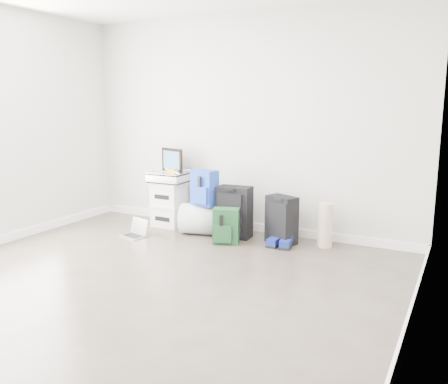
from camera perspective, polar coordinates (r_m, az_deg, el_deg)
The scene contains 14 objects.
ground at distance 4.20m, azimuth -12.62°, elevation -12.38°, with size 5.00×5.00×0.00m, color #3C332C.
room_envelope at distance 3.88m, azimuth -13.52°, elevation 11.77°, with size 4.52×5.02×2.71m.
boxes_stack at distance 6.33m, azimuth -6.67°, elevation -1.47°, with size 0.42×0.34×0.59m.
briefcase at distance 6.27m, azimuth -6.74°, elevation 1.74°, with size 0.48×0.35×0.14m, color #B2B2B7.
painting at distance 6.32m, azimuth -6.29°, elevation 3.86°, with size 0.40×0.16×0.31m.
drone at distance 6.19m, azimuth -6.25°, elevation 2.51°, with size 0.44×0.44×0.05m.
duffel_bag at distance 5.92m, azimuth -2.22°, elevation -3.32°, with size 0.38×0.38×0.61m, color gray.
blue_backpack at distance 5.81m, azimuth -2.40°, elevation 0.43°, with size 0.34×0.28×0.43m.
large_suitcase at distance 5.76m, azimuth 1.22°, elevation -2.43°, with size 0.42×0.29×0.63m.
green_backpack at distance 5.54m, azimuth 0.21°, elevation -4.20°, with size 0.34×0.30×0.42m.
carry_on at distance 5.57m, azimuth 6.91°, elevation -3.36°, with size 0.41×0.35×0.56m.
shoes at distance 5.51m, azimuth 6.87°, elevation -5.99°, with size 0.28×0.32×0.10m.
rolled_rug at distance 5.52m, azimuth 12.08°, elevation -3.92°, with size 0.17×0.17×0.51m, color tan.
laptop at distance 5.97m, azimuth -10.59°, elevation -4.76°, with size 0.35×0.29×0.21m.
Camera 1 is at (2.54, -2.92, 1.64)m, focal length 38.00 mm.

